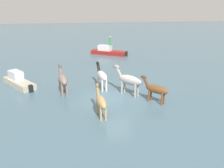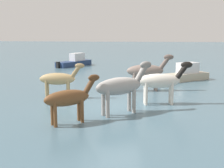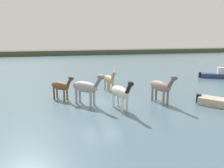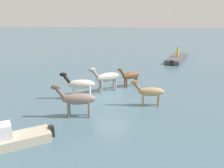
{
  "view_description": "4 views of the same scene",
  "coord_description": "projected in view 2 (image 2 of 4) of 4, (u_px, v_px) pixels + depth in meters",
  "views": [
    {
      "loc": [
        2.85,
        15.61,
        6.36
      ],
      "look_at": [
        0.19,
        0.25,
        1.11
      ],
      "focal_mm": 38.39,
      "sensor_mm": 36.0,
      "label": 1
    },
    {
      "loc": [
        -12.64,
        -1.3,
        3.31
      ],
      "look_at": [
        0.21,
        0.08,
        0.95
      ],
      "focal_mm": 47.82,
      "sensor_mm": 36.0,
      "label": 2
    },
    {
      "loc": [
        -3.6,
        -14.18,
        4.15
      ],
      "look_at": [
        0.8,
        0.35,
        1.07
      ],
      "focal_mm": 36.05,
      "sensor_mm": 36.0,
      "label": 3
    },
    {
      "loc": [
        16.04,
        2.17,
        6.06
      ],
      "look_at": [
        0.13,
        0.14,
        1.02
      ],
      "focal_mm": 37.87,
      "sensor_mm": 36.0,
      "label": 4
    }
  ],
  "objects": [
    {
      "name": "boat_tender_starboard",
      "position": [
        183.0,
        76.0,
        19.67
      ],
      "size": [
        3.08,
        3.78,
        1.32
      ],
      "rotation": [
        0.0,
        0.0,
        5.32
      ],
      "color": "#B7AD93",
      "rests_on": "ground_plane"
    },
    {
      "name": "ground_plane",
      "position": [
        113.0,
        106.0,
        13.1
      ],
      "size": [
        142.09,
        142.09,
        0.0
      ],
      "primitive_type": "plane",
      "color": "#476675"
    },
    {
      "name": "horse_pinto_flank",
      "position": [
        147.0,
        71.0,
        16.24
      ],
      "size": [
        0.9,
        2.58,
        1.99
      ],
      "rotation": [
        0.0,
        0.0,
        4.87
      ],
      "color": "gray",
      "rests_on": "ground_plane"
    },
    {
      "name": "horse_mid_herd",
      "position": [
        59.0,
        79.0,
        14.49
      ],
      "size": [
        0.68,
        2.23,
        1.72
      ],
      "rotation": [
        0.0,
        0.0,
        4.81
      ],
      "color": "tan",
      "rests_on": "ground_plane"
    },
    {
      "name": "horse_dun_straggler",
      "position": [
        161.0,
        81.0,
        13.28
      ],
      "size": [
        0.85,
        2.49,
        1.92
      ],
      "rotation": [
        0.0,
        0.0,
        4.86
      ],
      "color": "silver",
      "rests_on": "ground_plane"
    },
    {
      "name": "horse_gray_outer",
      "position": [
        121.0,
        86.0,
        11.71
      ],
      "size": [
        1.93,
        2.32,
        2.04
      ],
      "rotation": [
        0.0,
        0.0,
        5.37
      ],
      "color": "#9E9993",
      "rests_on": "ground_plane"
    },
    {
      "name": "horse_chestnut_trailing",
      "position": [
        69.0,
        98.0,
        10.53
      ],
      "size": [
        1.62,
        1.92,
        1.7
      ],
      "rotation": [
        0.0,
        0.0,
        5.38
      ],
      "color": "brown",
      "rests_on": "ground_plane"
    },
    {
      "name": "boat_launch_far",
      "position": [
        74.0,
        63.0,
        27.54
      ],
      "size": [
        3.76,
        2.82,
        1.31
      ],
      "rotation": [
        0.0,
        0.0,
        5.75
      ],
      "color": "navy",
      "rests_on": "ground_plane"
    }
  ]
}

